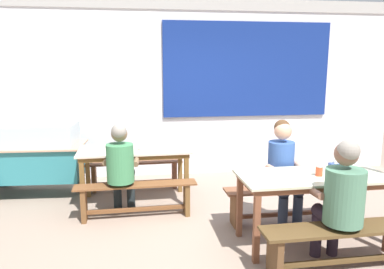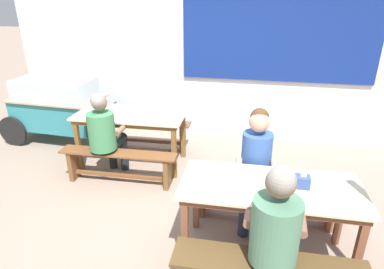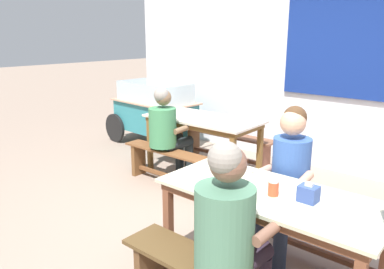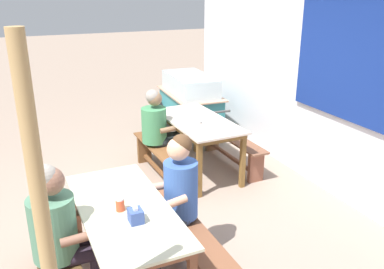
{
  "view_description": "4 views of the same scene",
  "coord_description": "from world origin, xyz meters",
  "px_view_note": "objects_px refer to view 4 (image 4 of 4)",
  "views": [
    {
      "loc": [
        -1.0,
        -4.0,
        1.91
      ],
      "look_at": [
        -0.4,
        0.24,
        1.11
      ],
      "focal_mm": 34.37,
      "sensor_mm": 36.0,
      "label": 1
    },
    {
      "loc": [
        0.61,
        -3.04,
        2.32
      ],
      "look_at": [
        -0.04,
        0.13,
        0.94
      ],
      "focal_mm": 30.84,
      "sensor_mm": 36.0,
      "label": 2
    },
    {
      "loc": [
        2.0,
        -2.67,
        1.85
      ],
      "look_at": [
        -0.54,
        0.2,
        0.82
      ],
      "focal_mm": 35.54,
      "sensor_mm": 36.0,
      "label": 3
    },
    {
      "loc": [
        3.73,
        -1.16,
        2.5
      ],
      "look_at": [
        -0.05,
        0.51,
        0.99
      ],
      "focal_mm": 38.15,
      "sensor_mm": 36.0,
      "label": 4
    }
  ],
  "objects_px": {
    "dining_table_near": "(125,216)",
    "condiment_jar": "(120,204)",
    "person_right_near_table": "(175,193)",
    "bench_far_front": "(160,160)",
    "wooden_support_post": "(48,263)",
    "person_left_back_turned": "(159,127)",
    "tissue_box": "(136,216)",
    "food_cart": "(190,100)",
    "person_near_front": "(61,227)",
    "bench_near_back": "(187,240)",
    "dining_table_far": "(198,125)",
    "soup_bowl": "(196,122)",
    "bench_far_back": "(232,146)"
  },
  "relations": [
    {
      "from": "person_left_back_turned",
      "to": "food_cart",
      "type": "bearing_deg",
      "value": 142.34
    },
    {
      "from": "condiment_jar",
      "to": "soup_bowl",
      "type": "height_order",
      "value": "condiment_jar"
    },
    {
      "from": "dining_table_far",
      "to": "bench_far_front",
      "type": "height_order",
      "value": "dining_table_far"
    },
    {
      "from": "person_right_near_table",
      "to": "bench_far_back",
      "type": "bearing_deg",
      "value": 137.93
    },
    {
      "from": "bench_near_back",
      "to": "tissue_box",
      "type": "xyz_separation_m",
      "value": [
        0.27,
        -0.54,
        0.54
      ]
    },
    {
      "from": "person_left_back_turned",
      "to": "person_near_front",
      "type": "distance_m",
      "value": 2.6
    },
    {
      "from": "bench_far_back",
      "to": "wooden_support_post",
      "type": "relative_size",
      "value": 0.64
    },
    {
      "from": "person_near_front",
      "to": "condiment_jar",
      "type": "relative_size",
      "value": 11.4
    },
    {
      "from": "dining_table_near",
      "to": "bench_far_back",
      "type": "height_order",
      "value": "dining_table_near"
    },
    {
      "from": "bench_near_back",
      "to": "condiment_jar",
      "type": "xyz_separation_m",
      "value": [
        0.05,
        -0.61,
        0.54
      ]
    },
    {
      "from": "condiment_jar",
      "to": "soup_bowl",
      "type": "xyz_separation_m",
      "value": [
        -1.81,
        1.49,
        -0.04
      ]
    },
    {
      "from": "condiment_jar",
      "to": "bench_far_back",
      "type": "bearing_deg",
      "value": 132.27
    },
    {
      "from": "condiment_jar",
      "to": "food_cart",
      "type": "bearing_deg",
      "value": 148.41
    },
    {
      "from": "person_near_front",
      "to": "soup_bowl",
      "type": "distance_m",
      "value": 2.66
    },
    {
      "from": "bench_far_back",
      "to": "dining_table_far",
      "type": "bearing_deg",
      "value": -88.31
    },
    {
      "from": "food_cart",
      "to": "person_near_front",
      "type": "bearing_deg",
      "value": -37.1
    },
    {
      "from": "dining_table_far",
      "to": "person_left_back_turned",
      "type": "bearing_deg",
      "value": -108.4
    },
    {
      "from": "food_cart",
      "to": "person_left_back_turned",
      "type": "distance_m",
      "value": 1.7
    },
    {
      "from": "dining_table_far",
      "to": "soup_bowl",
      "type": "bearing_deg",
      "value": -34.54
    },
    {
      "from": "soup_bowl",
      "to": "person_right_near_table",
      "type": "bearing_deg",
      "value": -30.13
    },
    {
      "from": "food_cart",
      "to": "wooden_support_post",
      "type": "xyz_separation_m",
      "value": [
        4.46,
        -2.73,
        0.54
      ]
    },
    {
      "from": "person_right_near_table",
      "to": "tissue_box",
      "type": "relative_size",
      "value": 9.77
    },
    {
      "from": "soup_bowl",
      "to": "wooden_support_post",
      "type": "bearing_deg",
      "value": -36.69
    },
    {
      "from": "dining_table_near",
      "to": "condiment_jar",
      "type": "distance_m",
      "value": 0.15
    },
    {
      "from": "person_left_back_turned",
      "to": "bench_far_back",
      "type": "bearing_deg",
      "value": 82.04
    },
    {
      "from": "dining_table_near",
      "to": "person_left_back_turned",
      "type": "distance_m",
      "value": 2.3
    },
    {
      "from": "soup_bowl",
      "to": "person_left_back_turned",
      "type": "bearing_deg",
      "value": -125.41
    },
    {
      "from": "dining_table_far",
      "to": "soup_bowl",
      "type": "height_order",
      "value": "soup_bowl"
    },
    {
      "from": "soup_bowl",
      "to": "wooden_support_post",
      "type": "distance_m",
      "value": 3.54
    },
    {
      "from": "bench_near_back",
      "to": "soup_bowl",
      "type": "relative_size",
      "value": 10.18
    },
    {
      "from": "condiment_jar",
      "to": "person_right_near_table",
      "type": "bearing_deg",
      "value": 107.86
    },
    {
      "from": "bench_near_back",
      "to": "food_cart",
      "type": "distance_m",
      "value": 3.73
    },
    {
      "from": "food_cart",
      "to": "person_near_front",
      "type": "distance_m",
      "value": 4.3
    },
    {
      "from": "bench_far_front",
      "to": "dining_table_far",
      "type": "bearing_deg",
      "value": 91.69
    },
    {
      "from": "bench_far_back",
      "to": "person_right_near_table",
      "type": "xyz_separation_m",
      "value": [
        1.77,
        -1.6,
        0.44
      ]
    },
    {
      "from": "bench_far_front",
      "to": "wooden_support_post",
      "type": "bearing_deg",
      "value": -28.96
    },
    {
      "from": "dining_table_far",
      "to": "person_right_near_table",
      "type": "height_order",
      "value": "person_right_near_table"
    },
    {
      "from": "food_cart",
      "to": "dining_table_far",
      "type": "bearing_deg",
      "value": -19.71
    },
    {
      "from": "person_near_front",
      "to": "wooden_support_post",
      "type": "distance_m",
      "value": 1.13
    },
    {
      "from": "dining_table_far",
      "to": "person_left_back_turned",
      "type": "relative_size",
      "value": 1.27
    },
    {
      "from": "bench_far_front",
      "to": "person_left_back_turned",
      "type": "distance_m",
      "value": 0.45
    },
    {
      "from": "person_near_front",
      "to": "tissue_box",
      "type": "xyz_separation_m",
      "value": [
        0.24,
        0.54,
        0.1
      ]
    },
    {
      "from": "person_left_back_turned",
      "to": "condiment_jar",
      "type": "xyz_separation_m",
      "value": [
        2.1,
        -1.08,
        0.14
      ]
    },
    {
      "from": "wooden_support_post",
      "to": "bench_near_back",
      "type": "bearing_deg",
      "value": 131.17
    },
    {
      "from": "dining_table_far",
      "to": "wooden_support_post",
      "type": "bearing_deg",
      "value": -36.6
    },
    {
      "from": "person_left_back_turned",
      "to": "tissue_box",
      "type": "relative_size",
      "value": 9.26
    },
    {
      "from": "person_left_back_turned",
      "to": "person_right_near_table",
      "type": "bearing_deg",
      "value": -15.56
    },
    {
      "from": "person_left_back_turned",
      "to": "wooden_support_post",
      "type": "xyz_separation_m",
      "value": [
        3.12,
        -1.69,
        0.48
      ]
    },
    {
      "from": "bench_far_front",
      "to": "wooden_support_post",
      "type": "relative_size",
      "value": 0.66
    },
    {
      "from": "dining_table_near",
      "to": "bench_near_back",
      "type": "bearing_deg",
      "value": 90.92
    }
  ]
}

